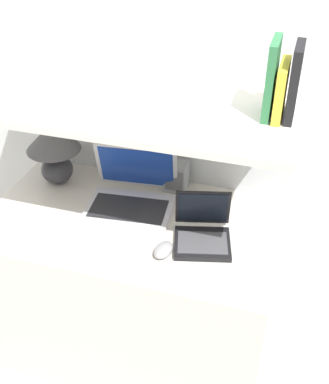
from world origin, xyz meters
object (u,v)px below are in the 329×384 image
Objects in this scene: computer_mouse at (163,250)px; book_black at (295,82)px; table_lamp at (54,145)px; book_green at (272,79)px; router_box at (176,176)px; book_yellow at (281,90)px; laptop_small at (202,232)px; laptop_large at (131,195)px.

book_black reaches higher than computer_mouse.
book_green is at bearing -6.44° from table_lamp.
table_lamp reaches higher than computer_mouse.
router_box is 0.76× the size of book_yellow.
router_box is 0.71m from book_yellow.
laptop_small is at bearing -58.30° from router_box.
laptop_small is 1.92× the size of router_box.
book_yellow is at bearing 35.12° from computer_mouse.
book_yellow is (0.95, -0.10, 0.42)m from table_lamp.
book_yellow is (0.41, -0.20, 0.54)m from router_box.
book_green is (0.53, -0.03, 0.59)m from laptop_large.
book_yellow is (-0.04, 0.00, -0.03)m from book_black.
book_black is at bearing 0.00° from book_yellow.
book_green is at bearing -3.13° from laptop_large.
book_green is at bearing -28.52° from router_box.
router_box is 0.54× the size of book_green.
book_green reaches higher than computer_mouse.
book_green is (0.37, -0.20, 0.57)m from router_box.
table_lamp reaches higher than router_box.
book_green reaches higher than laptop_small.
laptop_small is 1.46× the size of book_yellow.
laptop_large is at bearing 157.73° from laptop_small.
book_yellow is at bearing 0.00° from book_green.
book_yellow is (0.34, 0.24, 0.59)m from computer_mouse.
computer_mouse is 0.72m from book_yellow.
table_lamp is at bearing -169.55° from router_box.
router_box is 0.75m from book_black.
table_lamp is 1.05m from book_yellow.
router_box is (0.54, 0.10, -0.12)m from table_lamp.
laptop_small is at bearing -16.38° from table_lamp.
table_lamp is 2.14× the size of router_box.
book_yellow is 0.71× the size of book_green.
laptop_small is 0.64m from book_green.
book_black is (0.45, -0.20, 0.57)m from router_box.
table_lamp is 0.42m from laptop_large.
laptop_small is 0.66m from book_black.
laptop_small is at bearing -147.57° from book_green.
book_black is (0.60, -0.03, 0.59)m from laptop_large.
book_yellow is at bearing -2.92° from laptop_large.
laptop_small is 0.62m from book_yellow.
laptop_large is 0.38m from laptop_small.
laptop_large is 0.84m from book_black.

